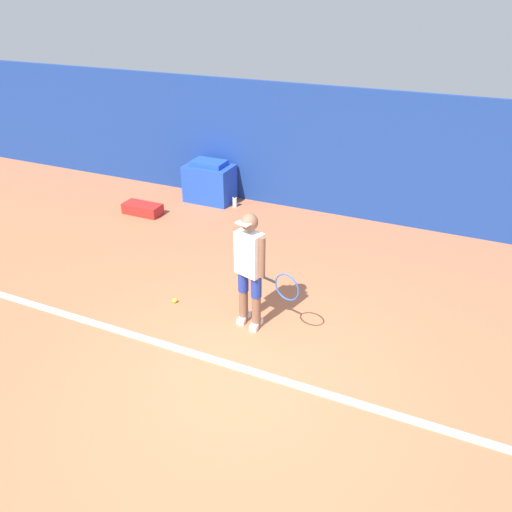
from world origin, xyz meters
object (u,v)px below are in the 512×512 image
at_px(covered_chair, 210,182).
at_px(water_bottle, 235,202).
at_px(tennis_player, 251,266).
at_px(tennis_ball, 175,301).
at_px(equipment_bag, 143,209).

distance_m(covered_chair, water_bottle, 0.69).
distance_m(tennis_player, water_bottle, 4.08).
relative_size(tennis_ball, covered_chair, 0.07).
xyz_separation_m(covered_chair, water_bottle, (0.62, -0.10, -0.30)).
distance_m(tennis_ball, water_bottle, 3.55).
xyz_separation_m(tennis_ball, water_bottle, (-0.74, 3.47, 0.07)).
height_order(tennis_player, covered_chair, tennis_player).
height_order(tennis_ball, equipment_bag, equipment_bag).
bearing_deg(tennis_ball, covered_chair, 110.88).
height_order(tennis_ball, covered_chair, covered_chair).
bearing_deg(tennis_ball, tennis_player, -0.96).
xyz_separation_m(tennis_player, tennis_ball, (-1.21, 0.02, -0.86)).
xyz_separation_m(tennis_ball, equipment_bag, (-2.25, 2.42, 0.07)).
bearing_deg(equipment_bag, water_bottle, 34.97).
relative_size(tennis_ball, equipment_bag, 0.09).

